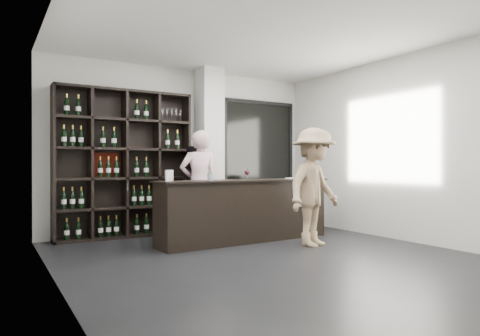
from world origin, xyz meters
TOP-DOWN VIEW (x-y plane):
  - floor at (0.00, 0.00)m, footprint 5.00×5.50m
  - wine_shelf at (-1.15, 2.57)m, footprint 2.20×0.35m
  - structural_column at (0.35, 2.47)m, footprint 0.40×0.40m
  - glass_panel at (1.55, 2.69)m, footprint 1.60×0.08m
  - tasting_counter at (0.35, 1.24)m, footprint 2.90×0.61m
  - taster_pink at (-0.15, 1.85)m, footprint 0.69×0.52m
  - taster_black at (-0.10, 2.23)m, footprint 0.85×0.74m
  - customer at (1.02, 0.40)m, footprint 1.25×0.94m
  - wine_glass at (0.37, 1.22)m, footprint 0.09×0.09m
  - spit_cup at (-0.29, 1.17)m, footprint 0.09×0.09m
  - napkin_stack at (1.21, 1.25)m, footprint 0.15×0.15m
  - card_stand at (-0.88, 1.27)m, footprint 0.11×0.06m

SIDE VIEW (x-z plane):
  - floor at x=0.00m, z-range -0.01..0.00m
  - tasting_counter at x=0.35m, z-range 0.00..0.95m
  - taster_black at x=-0.10m, z-range 0.00..1.50m
  - customer at x=1.02m, z-range 0.00..1.72m
  - taster_pink at x=-0.15m, z-range 0.00..1.73m
  - napkin_stack at x=1.21m, z-range 0.95..0.97m
  - spit_cup at x=-0.29m, z-range 0.95..1.06m
  - card_stand at x=-0.88m, z-range 0.95..1.11m
  - wine_glass at x=0.37m, z-range 0.95..1.13m
  - wine_shelf at x=-1.15m, z-range 0.00..2.40m
  - glass_panel at x=1.55m, z-range 0.35..2.45m
  - structural_column at x=0.35m, z-range 0.00..2.90m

